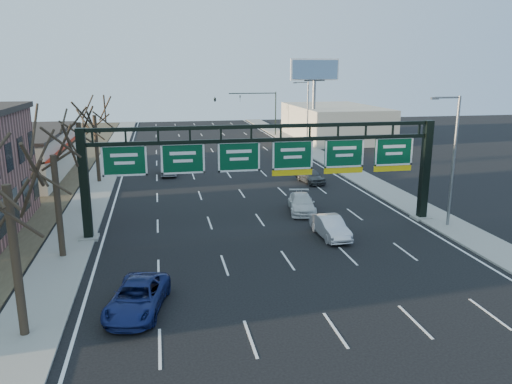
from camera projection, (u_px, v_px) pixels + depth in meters
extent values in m
plane|color=black|center=(297.00, 274.00, 26.86)|extent=(160.00, 160.00, 0.00)
cube|color=gray|center=(93.00, 194.00, 43.48)|extent=(3.00, 120.00, 0.12)
cube|color=gray|center=(368.00, 182.00, 48.27)|extent=(3.00, 120.00, 0.12)
cube|color=white|center=(238.00, 188.00, 45.89)|extent=(21.60, 120.00, 0.01)
cube|color=black|center=(85.00, 185.00, 31.40)|extent=(0.55, 0.55, 7.20)
cube|color=gray|center=(89.00, 238.00, 32.25)|extent=(1.20, 1.20, 0.20)
cube|color=black|center=(425.00, 171.00, 35.79)|extent=(0.55, 0.55, 7.20)
cube|color=gray|center=(421.00, 217.00, 36.64)|extent=(1.20, 1.20, 0.20)
cube|color=black|center=(266.00, 126.00, 32.76)|extent=(23.40, 0.25, 0.25)
cube|color=black|center=(266.00, 140.00, 32.97)|extent=(23.40, 0.25, 0.25)
cube|color=#044124|center=(124.00, 160.00, 31.51)|extent=(2.80, 0.10, 2.00)
cube|color=#044124|center=(183.00, 158.00, 32.20)|extent=(2.80, 0.10, 2.00)
cube|color=#044124|center=(239.00, 156.00, 32.89)|extent=(2.80, 0.10, 2.00)
cube|color=#044124|center=(292.00, 155.00, 33.57)|extent=(2.80, 0.10, 2.00)
cube|color=yellow|center=(292.00, 172.00, 33.87)|extent=(2.80, 0.10, 0.40)
cube|color=#044124|center=(344.00, 153.00, 34.26)|extent=(2.80, 0.10, 2.00)
cube|color=yellow|center=(343.00, 170.00, 34.56)|extent=(2.80, 0.10, 0.40)
cube|color=#044124|center=(394.00, 151.00, 34.95)|extent=(2.80, 0.10, 2.00)
cube|color=yellow|center=(392.00, 168.00, 35.25)|extent=(2.80, 0.10, 0.40)
cube|color=#BEB39E|center=(12.00, 156.00, 49.89)|extent=(10.00, 18.00, 4.40)
cube|color=#332B26|center=(9.00, 132.00, 49.32)|extent=(10.40, 18.40, 0.30)
cube|color=#AD2311|center=(65.00, 146.00, 50.65)|extent=(1.20, 18.00, 0.40)
cube|color=#BEB39E|center=(334.00, 122.00, 77.58)|extent=(12.00, 20.00, 5.00)
cylinder|color=black|center=(16.00, 261.00, 19.84)|extent=(0.36, 0.36, 6.46)
cylinder|color=black|center=(58.00, 205.00, 28.45)|extent=(0.36, 0.36, 6.08)
cylinder|color=black|center=(82.00, 166.00, 37.87)|extent=(0.36, 0.36, 6.84)
cylinder|color=black|center=(97.00, 148.00, 47.44)|extent=(0.36, 0.36, 6.46)
cylinder|color=slate|center=(454.00, 161.00, 33.80)|extent=(0.20, 0.20, 9.00)
cylinder|color=slate|center=(448.00, 96.00, 32.57)|extent=(1.80, 0.12, 0.12)
cube|color=slate|center=(435.00, 97.00, 32.41)|extent=(0.50, 0.22, 0.15)
cylinder|color=slate|center=(308.00, 115.00, 66.16)|extent=(0.20, 0.20, 9.00)
cylinder|color=slate|center=(302.00, 81.00, 64.92)|extent=(1.80, 0.12, 0.12)
cube|color=slate|center=(295.00, 82.00, 64.77)|extent=(0.50, 0.22, 0.15)
cylinder|color=slate|center=(313.00, 113.00, 71.40)|extent=(0.50, 0.50, 9.00)
cube|color=slate|center=(314.00, 80.00, 70.30)|extent=(3.00, 0.30, 0.20)
cube|color=white|center=(315.00, 70.00, 69.94)|extent=(7.00, 0.30, 3.00)
cube|color=#5378A6|center=(315.00, 70.00, 69.75)|extent=(6.60, 0.05, 2.60)
cylinder|color=black|center=(276.00, 114.00, 80.56)|extent=(0.18, 0.18, 7.00)
cylinder|color=black|center=(252.00, 93.00, 79.05)|extent=(7.60, 0.14, 0.14)
imported|color=black|center=(240.00, 99.00, 78.87)|extent=(0.20, 0.20, 1.00)
imported|color=black|center=(215.00, 99.00, 78.12)|extent=(0.54, 0.54, 1.62)
imported|color=navy|center=(137.00, 297.00, 22.62)|extent=(3.26, 5.25, 1.35)
imported|color=silver|center=(330.00, 227.00, 32.54)|extent=(1.62, 4.25, 1.38)
imported|color=silver|center=(302.00, 203.00, 38.26)|extent=(2.65, 4.87, 1.34)
imported|color=#414346|center=(310.00, 176.00, 47.95)|extent=(2.31, 4.29, 1.39)
imported|color=#9F9FA3|center=(169.00, 168.00, 51.56)|extent=(1.65, 4.51, 1.48)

